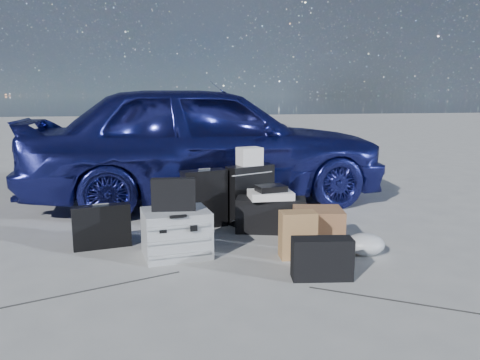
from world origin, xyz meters
name	(u,v)px	position (x,y,z in m)	size (l,w,h in m)	color
ground	(253,256)	(0.00, 0.00, 0.00)	(60.00, 60.00, 0.00)	#A4A5A0
car	(206,142)	(-0.05, 2.27, 0.78)	(1.85, 4.60, 1.57)	navy
pelican_case	(176,233)	(-0.64, 0.18, 0.20)	(0.56, 0.46, 0.41)	#9C9FA1
laptop_bag	(174,194)	(-0.66, 0.18, 0.55)	(0.37, 0.09, 0.28)	black
briefcase	(102,227)	(-1.29, 0.54, 0.20)	(0.51, 0.11, 0.40)	black
suitcase_left	(204,199)	(-0.27, 1.02, 0.31)	(0.47, 0.17, 0.61)	black
suitcase_right	(250,194)	(0.25, 1.11, 0.32)	(0.53, 0.19, 0.63)	black
white_carton	(250,156)	(0.24, 1.12, 0.73)	(0.24, 0.19, 0.19)	silver
duffel_bag	(271,215)	(0.37, 0.71, 0.18)	(0.70, 0.30, 0.35)	black
flat_box_white	(270,195)	(0.36, 0.70, 0.39)	(0.43, 0.32, 0.08)	silver
flat_box_black	(271,188)	(0.36, 0.68, 0.46)	(0.28, 0.20, 0.06)	black
kraft_bag	(298,235)	(0.37, -0.10, 0.20)	(0.30, 0.18, 0.41)	#AA714A
cardboard_box	(318,226)	(0.70, 0.23, 0.17)	(0.45, 0.39, 0.33)	#945F40
plastic_bag	(365,244)	(0.98, -0.16, 0.09)	(0.34, 0.29, 0.19)	#BABEC1
messenger_bag	(322,259)	(0.39, -0.60, 0.16)	(0.46, 0.17, 0.32)	black
green_bottle	(317,255)	(0.42, -0.45, 0.14)	(0.07, 0.07, 0.28)	black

